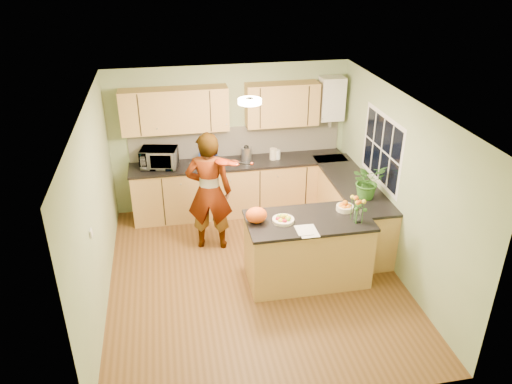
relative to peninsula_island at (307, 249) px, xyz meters
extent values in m
plane|color=brown|center=(-0.71, 0.17, -0.48)|extent=(4.50, 4.50, 0.00)
cube|color=silver|center=(-0.71, 0.17, 2.02)|extent=(4.00, 4.50, 0.02)
cube|color=#8AA375|center=(-0.71, 2.42, 0.77)|extent=(4.00, 0.02, 2.50)
cube|color=#8AA375|center=(-0.71, -2.08, 0.77)|extent=(4.00, 0.02, 2.50)
cube|color=#8AA375|center=(-2.71, 0.17, 0.77)|extent=(0.02, 4.50, 2.50)
cube|color=#8AA375|center=(1.29, 0.17, 0.77)|extent=(0.02, 4.50, 2.50)
cube|color=tan|center=(-0.61, 2.12, -0.03)|extent=(3.60, 0.60, 0.90)
cube|color=black|center=(-0.61, 2.11, 0.44)|extent=(3.64, 0.62, 0.04)
cube|color=tan|center=(0.99, 1.02, -0.03)|extent=(0.60, 2.20, 0.90)
cube|color=black|center=(0.98, 1.02, 0.44)|extent=(0.62, 2.24, 0.04)
cube|color=silver|center=(-0.61, 2.40, 0.72)|extent=(3.60, 0.02, 0.52)
cube|color=tan|center=(-1.61, 2.25, 1.37)|extent=(1.70, 0.34, 0.70)
cube|color=tan|center=(0.14, 2.25, 1.37)|extent=(1.20, 0.34, 0.70)
cube|color=white|center=(0.99, 2.26, 1.42)|extent=(0.40, 0.30, 0.72)
cylinder|color=silver|center=(0.99, 2.26, 1.02)|extent=(0.06, 0.06, 0.20)
cube|color=white|center=(1.29, 0.77, 1.07)|extent=(0.01, 1.30, 1.05)
cube|color=black|center=(1.28, 0.77, 1.07)|extent=(0.01, 1.18, 0.92)
cube|color=white|center=(-2.69, -0.43, 0.82)|extent=(0.02, 0.09, 0.09)
cylinder|color=#FFEABF|center=(-0.71, 0.47, 1.98)|extent=(0.30, 0.30, 0.06)
cylinder|color=white|center=(-0.71, 0.47, 2.01)|extent=(0.10, 0.10, 0.02)
cube|color=tan|center=(0.00, 0.00, -0.02)|extent=(1.62, 0.81, 0.91)
cube|color=black|center=(0.00, 0.00, 0.45)|extent=(1.66, 0.85, 0.04)
cylinder|color=#F2E2C1|center=(-0.35, 0.00, 0.50)|extent=(0.29, 0.29, 0.04)
cylinder|color=#F2E2C1|center=(0.55, 0.15, 0.51)|extent=(0.24, 0.24, 0.07)
cylinder|color=silver|center=(0.60, -0.18, 0.57)|extent=(0.10, 0.10, 0.20)
ellipsoid|color=#E95313|center=(-0.70, 0.05, 0.58)|extent=(0.32, 0.29, 0.21)
cube|color=silver|center=(-0.10, -0.30, 0.48)|extent=(0.24, 0.32, 0.01)
imported|color=#DEAB87|center=(-1.21, 1.10, 0.45)|extent=(0.76, 0.57, 1.86)
imported|color=white|center=(-1.92, 2.13, 0.62)|extent=(0.65, 0.50, 0.32)
cube|color=#213C98|center=(-1.12, 2.09, 0.57)|extent=(0.32, 0.29, 0.21)
cylinder|color=silver|center=(-0.48, 2.14, 0.58)|extent=(0.17, 0.17, 0.24)
sphere|color=black|center=(-0.48, 2.14, 0.74)|extent=(0.09, 0.09, 0.09)
cylinder|color=#F2E2C1|center=(-0.02, 2.11, 0.56)|extent=(0.15, 0.15, 0.19)
cylinder|color=white|center=(0.05, 2.11, 0.54)|extent=(0.13, 0.13, 0.15)
imported|color=#326A23|center=(0.99, 0.48, 0.72)|extent=(0.54, 0.49, 0.52)
camera|label=1|loc=(-1.75, -5.51, 3.76)|focal=35.00mm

